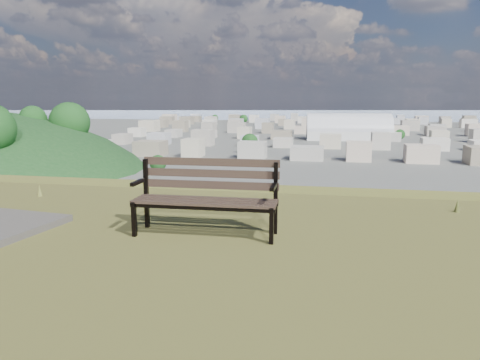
# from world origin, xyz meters

# --- Properties ---
(park_bench) EXTENTS (1.65, 0.56, 0.86)m
(park_bench) POSITION_xyz_m (-0.71, 1.53, 25.48)
(park_bench) COLOR #3B2E22
(park_bench) RESTS_ON hilltop_mesa
(grass_tufts) EXTENTS (12.49, 7.38, 0.28)m
(grass_tufts) POSITION_xyz_m (-0.13, -0.44, 25.11)
(grass_tufts) COLOR olive
(grass_tufts) RESTS_ON hilltop_mesa
(arena) EXTENTS (54.16, 26.71, 22.12)m
(arena) POSITION_xyz_m (8.75, 303.46, 5.22)
(arena) COLOR silver
(arena) RESTS_ON ground
(city_blocks) EXTENTS (395.00, 361.00, 7.00)m
(city_blocks) POSITION_xyz_m (0.00, 394.44, 3.50)
(city_blocks) COLOR beige
(city_blocks) RESTS_ON ground
(city_trees) EXTENTS (406.52, 387.20, 9.98)m
(city_trees) POSITION_xyz_m (-26.39, 319.00, 4.83)
(city_trees) COLOR #2E2317
(city_trees) RESTS_ON ground
(bay_water) EXTENTS (2400.00, 700.00, 0.12)m
(bay_water) POSITION_xyz_m (0.00, 900.00, 0.00)
(bay_water) COLOR #8DA0B4
(bay_water) RESTS_ON ground
(far_hills) EXTENTS (2050.00, 340.00, 60.00)m
(far_hills) POSITION_xyz_m (-60.92, 1402.93, 25.47)
(far_hills) COLOR #9BA7C0
(far_hills) RESTS_ON ground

